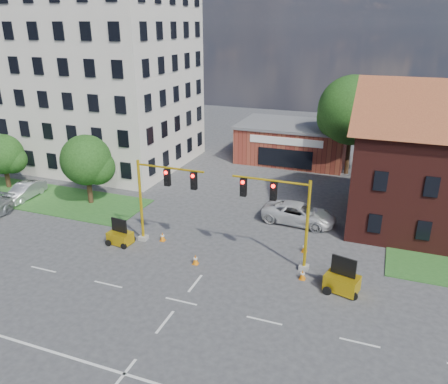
% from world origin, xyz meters
% --- Properties ---
extents(ground, '(120.00, 120.00, 0.00)m').
position_xyz_m(ground, '(0.00, 0.00, 0.00)').
color(ground, '#3A3A3C').
rests_on(ground, ground).
extents(grass_verge_nw, '(22.00, 6.00, 0.08)m').
position_xyz_m(grass_verge_nw, '(-20.00, 10.00, 0.04)').
color(grass_verge_nw, '#255720').
rests_on(grass_verge_nw, ground).
extents(lane_markings, '(60.00, 36.00, 0.01)m').
position_xyz_m(lane_markings, '(0.00, -3.00, 0.01)').
color(lane_markings, silver).
rests_on(lane_markings, ground).
extents(office_block, '(18.40, 15.40, 20.60)m').
position_xyz_m(office_block, '(-20.00, 21.90, 10.31)').
color(office_block, silver).
rests_on(office_block, ground).
extents(brick_shop, '(12.40, 8.40, 4.30)m').
position_xyz_m(brick_shop, '(0.00, 29.98, 2.16)').
color(brick_shop, maroon).
rests_on(brick_shop, ground).
extents(tree_large, '(7.43, 7.08, 10.32)m').
position_xyz_m(tree_large, '(6.86, 27.08, 6.49)').
color(tree_large, '#372314').
rests_on(tree_large, ground).
extents(tree_nw_front, '(4.59, 4.37, 6.23)m').
position_xyz_m(tree_nw_front, '(-13.78, 10.58, 3.86)').
color(tree_nw_front, '#372314').
rests_on(tree_nw_front, ground).
extents(tree_nw_rear, '(4.01, 3.82, 5.31)m').
position_xyz_m(tree_nw_rear, '(-23.81, 11.08, 3.25)').
color(tree_nw_rear, '#372314').
rests_on(tree_nw_rear, ground).
extents(signal_mast_west, '(5.30, 0.60, 6.20)m').
position_xyz_m(signal_mast_west, '(-4.36, 6.00, 3.92)').
color(signal_mast_west, gray).
rests_on(signal_mast_west, ground).
extents(signal_mast_east, '(5.30, 0.60, 6.20)m').
position_xyz_m(signal_mast_east, '(4.36, 6.00, 3.92)').
color(signal_mast_east, gray).
rests_on(signal_mast_east, ground).
extents(trailer_west, '(1.81, 1.31, 1.92)m').
position_xyz_m(trailer_west, '(-7.22, 4.83, 0.60)').
color(trailer_west, gold).
rests_on(trailer_west, ground).
extents(trailer_east, '(2.19, 1.72, 2.20)m').
position_xyz_m(trailer_east, '(8.58, 4.33, 0.69)').
color(trailer_east, gold).
rests_on(trailer_east, ground).
extents(cone_a, '(0.40, 0.40, 0.70)m').
position_xyz_m(cone_a, '(-4.58, 6.34, 0.34)').
color(cone_a, orange).
rests_on(cone_a, ground).
extents(cone_b, '(0.40, 0.40, 0.70)m').
position_xyz_m(cone_b, '(-0.93, 4.14, 0.34)').
color(cone_b, orange).
rests_on(cone_b, ground).
extents(cone_c, '(0.40, 0.40, 0.70)m').
position_xyz_m(cone_c, '(6.13, 4.81, 0.34)').
color(cone_c, orange).
rests_on(cone_c, ground).
extents(cone_d, '(0.40, 0.40, 0.70)m').
position_xyz_m(cone_d, '(5.58, 8.35, 0.34)').
color(cone_d, orange).
rests_on(cone_d, ground).
extents(pickup_white, '(6.05, 3.14, 1.63)m').
position_xyz_m(pickup_white, '(4.22, 12.96, 0.81)').
color(pickup_white, silver).
rests_on(pickup_white, ground).
extents(sedan_silver_front, '(1.97, 4.60, 1.47)m').
position_xyz_m(sedan_silver_front, '(-20.29, 9.28, 0.74)').
color(sedan_silver_front, '#A8ABB0').
rests_on(sedan_silver_front, ground).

